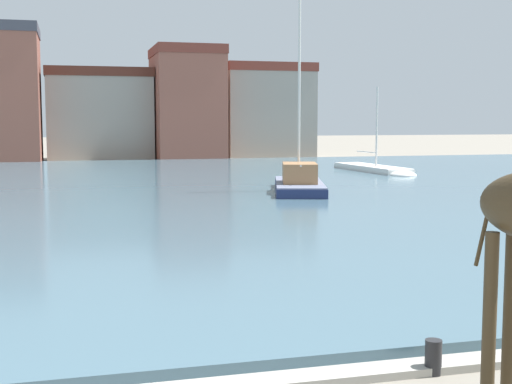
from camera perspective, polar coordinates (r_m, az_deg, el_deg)
The scene contains 7 objects.
harbor_water at distance 33.94m, azimuth -11.98°, elevation -0.04°, with size 85.15×49.43×0.29m, color #476675.
sailboat_navy at distance 32.86m, azimuth 3.50°, elevation 0.60°, with size 4.07×7.80×9.53m.
sailboat_white at distance 45.14m, azimuth 9.90°, elevation 1.70°, with size 2.40×8.59×5.68m.
mooring_bollard at distance 10.45m, azimuth 14.28°, elevation -12.94°, with size 0.24×0.24×0.50m, color #232326.
townhouse_wide_warehouse at distance 64.39m, azimuth -12.68°, elevation 6.19°, with size 9.17×7.55×8.07m.
townhouse_corner_house at distance 62.81m, azimuth -5.66°, elevation 7.18°, with size 5.94×7.81×9.95m.
townhouse_end_terrace at distance 66.55m, azimuth 0.68°, elevation 6.63°, with size 8.36×7.15×8.77m.
Camera 1 is at (-1.73, 0.80, 3.60)m, focal length 48.96 mm.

